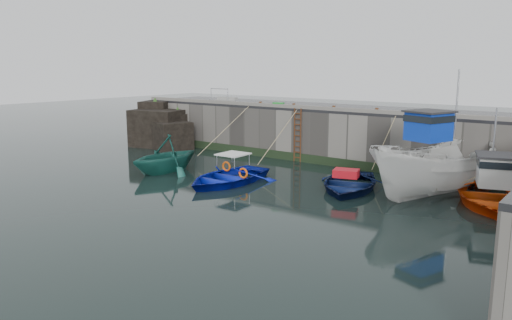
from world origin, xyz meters
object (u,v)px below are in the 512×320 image
Objects in this scene: boat_far_white at (434,169)px; bollard_b at (294,106)px; fish_crate at (278,105)px; ladder at (297,135)px; boat_near_blue at (227,183)px; bollard_c at (334,108)px; bollard_a at (260,104)px; boat_far_orange at (493,195)px; boat_near_white at (166,171)px; bollard_d at (377,111)px; bollard_e at (437,114)px; boat_near_navy at (349,189)px.

bollard_b is (-9.61, 3.44, 2.10)m from boat_far_white.
ladder is at bearing -26.95° from fish_crate.
fish_crate is 2.25× the size of bollard_b.
boat_far_white is (8.89, 3.60, 1.20)m from boat_near_blue.
boat_far_white reaches higher than bollard_c.
bollard_a is at bearing 180.00° from bollard_c.
ladder is at bearing -171.33° from bollard_c.
fish_crate reaches higher than boat_near_blue.
fish_crate is (-13.17, 3.30, 2.90)m from boat_far_orange.
boat_far_orange is 12.78m from bollard_b.
boat_near_blue is at bearing -179.23° from boat_far_orange.
boat_far_orange is (11.52, -2.91, -1.19)m from ladder.
boat_near_blue is (0.22, -6.70, -1.59)m from ladder.
ladder is 2.81m from bollard_c.
ladder is at bearing -33.86° from bollard_b.
boat_near_white is at bearing -121.76° from ladder.
fish_crate is at bearing 179.56° from bollard_d.
bollard_b is at bearing 146.14° from ladder.
bollard_b is (-0.72, 7.04, 3.30)m from boat_near_blue.
boat_far_orange is 25.44× the size of bollard_b.
boat_far_orange reaches higher than bollard_b.
boat_near_blue is 11.00m from bollard_e.
ladder is 0.40× the size of boat_far_white.
ladder is at bearing 58.57° from boat_near_white.
boat_near_white is at bearing 178.68° from boat_near_blue.
boat_near_white is 10.05m from boat_near_navy.
boat_far_white is at bearing 1.23° from boat_near_navy.
fish_crate reaches higher than bollard_d.
boat_near_blue is 9.02m from bollard_d.
ladder is at bearing 90.33° from boat_near_blue.
boat_near_white is 8.60m from bollard_b.
boat_near_white is at bearing -132.04° from bollard_c.
boat_near_blue is at bearing -65.44° from bollard_a.
boat_far_orange is (11.30, 3.79, 0.40)m from boat_near_blue.
bollard_b is at bearing 0.00° from bollard_a.
bollard_c is at bearing 173.67° from boat_far_white.
bollard_a is at bearing 180.00° from bollard_b.
ladder is 9.63m from boat_far_white.
boat_far_orange is at bearing -4.02° from boat_near_navy.
boat_near_blue is at bearing 0.53° from boat_near_white.
bollard_a is 1.00× the size of bollard_b.
ladder is 0.73× the size of boat_near_white.
bollard_e reaches higher than boat_near_white.
boat_near_blue is 18.57× the size of bollard_e.
ladder is 5.07× the size of fish_crate.
boat_near_navy is 18.02× the size of bollard_b.
fish_crate is (2.50, 7.10, 3.30)m from boat_near_white.
boat_near_white is at bearing -123.25° from fish_crate.
bollard_a is at bearing 180.00° from bollard_d.
bollard_e is at bearing 0.00° from bollard_a.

